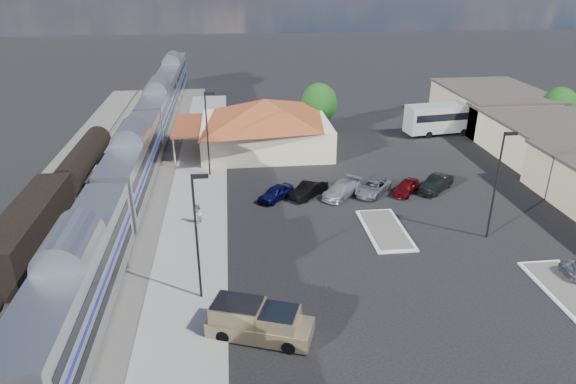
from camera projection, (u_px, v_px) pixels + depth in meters
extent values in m
plane|color=black|center=(343.00, 245.00, 41.04)|extent=(280.00, 280.00, 0.00)
cube|color=#4C4944|center=(96.00, 213.00, 46.12)|extent=(16.00, 100.00, 0.12)
cube|color=gray|center=(196.00, 218.00, 45.22)|extent=(5.50, 92.00, 0.18)
cube|color=silver|center=(77.00, 287.00, 30.42)|extent=(3.00, 20.00, 5.00)
cube|color=black|center=(85.00, 324.00, 31.53)|extent=(2.20, 16.00, 0.60)
cube|color=silver|center=(134.00, 163.00, 49.50)|extent=(3.00, 20.00, 5.00)
cube|color=black|center=(138.00, 189.00, 50.61)|extent=(2.20, 16.00, 0.60)
cube|color=silver|center=(159.00, 108.00, 68.57)|extent=(3.00, 20.00, 5.00)
cube|color=black|center=(161.00, 128.00, 69.69)|extent=(2.20, 16.00, 0.60)
cube|color=silver|center=(174.00, 77.00, 87.65)|extent=(3.00, 20.00, 5.00)
cube|color=black|center=(175.00, 93.00, 88.76)|extent=(2.20, 16.00, 0.60)
cube|color=black|center=(30.00, 229.00, 38.86)|extent=(2.80, 14.00, 3.60)
cube|color=black|center=(35.00, 251.00, 39.63)|extent=(2.20, 12.00, 0.60)
cylinder|color=black|center=(83.00, 158.00, 53.44)|extent=(2.80, 14.00, 2.80)
cube|color=black|center=(86.00, 174.00, 54.17)|extent=(2.20, 12.00, 0.60)
cube|color=beige|center=(265.00, 135.00, 61.65)|extent=(15.00, 12.00, 3.60)
pyramid|color=brown|center=(265.00, 110.00, 60.39)|extent=(15.30, 12.24, 2.60)
cube|color=brown|center=(188.00, 125.00, 60.10)|extent=(3.20, 9.60, 0.25)
cube|color=#C6B28C|center=(548.00, 139.00, 59.45)|extent=(12.00, 18.00, 4.00)
cube|color=#3F3833|center=(552.00, 122.00, 58.58)|extent=(12.40, 18.40, 0.30)
cube|color=#C6B28C|center=(492.00, 107.00, 72.07)|extent=(12.00, 16.00, 4.50)
cube|color=#3F3833|center=(494.00, 90.00, 71.10)|extent=(12.40, 16.40, 0.30)
cube|color=silver|center=(385.00, 230.00, 43.23)|extent=(3.30, 7.50, 0.15)
cube|color=#4C4944|center=(385.00, 229.00, 43.20)|extent=(2.70, 6.90, 0.10)
cube|color=silver|center=(568.00, 290.00, 35.18)|extent=(3.30, 7.50, 0.15)
cube|color=#4C4944|center=(569.00, 289.00, 35.14)|extent=(2.70, 6.90, 0.10)
cylinder|color=black|center=(197.00, 240.00, 32.63)|extent=(0.16, 0.16, 9.00)
cube|color=black|center=(200.00, 176.00, 30.92)|extent=(1.00, 0.25, 0.22)
cylinder|color=black|center=(207.00, 136.00, 52.62)|extent=(0.16, 0.16, 9.00)
cube|color=black|center=(210.00, 93.00, 50.91)|extent=(1.00, 0.25, 0.22)
cylinder|color=black|center=(495.00, 187.00, 40.45)|extent=(0.16, 0.16, 9.00)
cube|color=black|center=(511.00, 134.00, 38.73)|extent=(1.00, 0.25, 0.22)
cylinder|color=#382314|center=(555.00, 124.00, 67.63)|extent=(0.30, 0.30, 2.55)
ellipsoid|color=#134313|center=(559.00, 106.00, 66.62)|extent=(4.41, 4.41, 4.87)
cylinder|color=#382314|center=(319.00, 123.00, 68.04)|extent=(0.30, 0.30, 2.73)
ellipsoid|color=#134313|center=(319.00, 103.00, 66.96)|extent=(4.71, 4.71, 5.21)
cube|color=tan|center=(260.00, 328.00, 30.73)|extent=(6.65, 4.26, 1.02)
cube|color=tan|center=(260.00, 317.00, 30.40)|extent=(2.97, 2.84, 1.08)
cube|color=tan|center=(260.00, 315.00, 30.36)|extent=(3.56, 3.05, 1.25)
cylinder|color=black|center=(289.00, 347.00, 29.48)|extent=(0.88, 0.58, 0.82)
cylinder|color=black|center=(296.00, 325.00, 31.30)|extent=(0.88, 0.58, 0.82)
cylinder|color=black|center=(223.00, 336.00, 30.33)|extent=(0.88, 0.58, 0.82)
cylinder|color=black|center=(234.00, 315.00, 32.15)|extent=(0.88, 0.58, 0.82)
cube|color=silver|center=(452.00, 117.00, 67.32)|extent=(12.69, 4.29, 3.53)
cube|color=black|center=(452.00, 114.00, 67.15)|extent=(11.71, 4.20, 0.93)
cylinder|color=black|center=(484.00, 130.00, 67.91)|extent=(0.97, 0.43, 0.93)
cylinder|color=black|center=(474.00, 125.00, 70.07)|extent=(0.97, 0.43, 0.93)
cylinder|color=black|center=(429.00, 135.00, 66.14)|extent=(0.97, 0.43, 0.93)
cylinder|color=black|center=(420.00, 129.00, 68.29)|extent=(0.97, 0.43, 0.93)
imported|color=silver|center=(197.00, 213.00, 43.70)|extent=(1.01, 1.13, 1.91)
imported|color=#0D0F41|center=(276.00, 193.00, 48.78)|extent=(3.99, 4.01, 1.38)
imported|color=black|center=(309.00, 189.00, 49.36)|extent=(4.29, 4.26, 1.48)
imported|color=silver|center=(342.00, 189.00, 49.42)|extent=(4.88, 4.97, 1.44)
imported|color=#999CA2|center=(373.00, 187.00, 50.05)|extent=(4.76, 5.07, 1.33)
imported|color=maroon|center=(406.00, 187.00, 50.10)|extent=(3.70, 4.03, 1.34)
imported|color=black|center=(437.00, 183.00, 50.66)|extent=(4.44, 4.34, 1.52)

